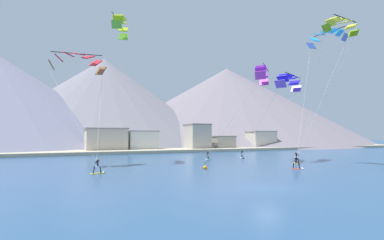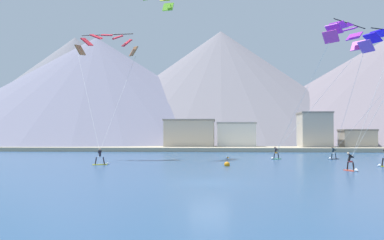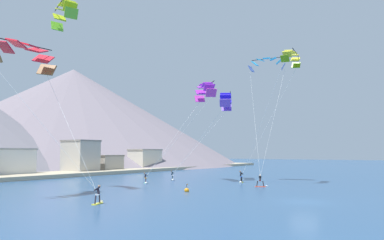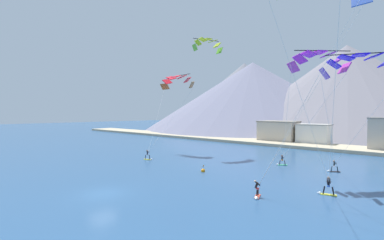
{
  "view_description": "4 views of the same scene",
  "coord_description": "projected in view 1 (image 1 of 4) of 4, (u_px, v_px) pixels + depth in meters",
  "views": [
    {
      "loc": [
        -15.43,
        -19.76,
        4.35
      ],
      "look_at": [
        1.74,
        18.75,
        6.36
      ],
      "focal_mm": 28.0,
      "sensor_mm": 36.0,
      "label": 1
    },
    {
      "loc": [
        0.66,
        -28.05,
        3.23
      ],
      "look_at": [
        -2.1,
        14.86,
        4.55
      ],
      "focal_mm": 40.0,
      "sensor_mm": 36.0,
      "label": 2
    },
    {
      "loc": [
        -34.8,
        -10.53,
        4.56
      ],
      "look_at": [
        0.59,
        12.69,
        8.2
      ],
      "focal_mm": 35.0,
      "sensor_mm": 36.0,
      "label": 3
    },
    {
      "loc": [
        23.16,
        -12.91,
        7.97
      ],
      "look_at": [
        -1.24,
        14.65,
        6.97
      ],
      "focal_mm": 24.0,
      "sensor_mm": 36.0,
      "label": 4
    }
  ],
  "objects": [
    {
      "name": "kitesurfer_near_lead",
      "position": [
        242.0,
        156.0,
        53.41
      ],
      "size": [
        1.61,
        1.4,
        1.62
      ],
      "color": "black",
      "rests_on": "ground"
    },
    {
      "name": "mountain_peak_east_shoulder",
      "position": [
        227.0,
        106.0,
        146.35
      ],
      "size": [
        126.98,
        126.98,
        36.62
      ],
      "color": "slate",
      "rests_on": "ground"
    },
    {
      "name": "kitesurfer_far_left",
      "position": [
        296.0,
        160.0,
        43.94
      ],
      "size": [
        1.78,
        0.89,
        1.83
      ],
      "color": "yellow",
      "rests_on": "ground"
    },
    {
      "name": "ground_plane",
      "position": [
        267.0,
        188.0,
        24.09
      ],
      "size": [
        400.0,
        400.0,
        0.0
      ],
      "primitive_type": "plane",
      "color": "navy"
    },
    {
      "name": "shore_building_quay_west",
      "position": [
        261.0,
        140.0,
        87.56
      ],
      "size": [
        7.92,
        5.3,
        5.32
      ],
      "color": "beige",
      "rests_on": "ground"
    },
    {
      "name": "kitesurfer_mid_center",
      "position": [
        207.0,
        157.0,
        50.23
      ],
      "size": [
        1.55,
        1.47,
        1.64
      ],
      "color": "#33B266",
      "rests_on": "ground"
    },
    {
      "name": "parafoil_kite_far_right",
      "position": [
        327.0,
        37.0,
        43.23
      ],
      "size": [
        9.3,
        5.81,
        18.13
      ],
      "color": "#4360B2"
    },
    {
      "name": "shore_building_quay_east",
      "position": [
        106.0,
        140.0,
        71.59
      ],
      "size": [
        9.72,
        7.23,
        5.85
      ],
      "color": "beige",
      "rests_on": "ground"
    },
    {
      "name": "kitesurfer_near_trail",
      "position": [
        99.0,
        169.0,
        33.02
      ],
      "size": [
        1.77,
        1.0,
        1.75
      ],
      "color": "yellow",
      "rests_on": "ground"
    },
    {
      "name": "shoreline_strip",
      "position": [
        131.0,
        151.0,
        69.61
      ],
      "size": [
        180.0,
        10.0,
        0.7
      ],
      "primitive_type": "cube",
      "color": "tan",
      "rests_on": "ground"
    },
    {
      "name": "shore_building_old_town",
      "position": [
        223.0,
        143.0,
        82.43
      ],
      "size": [
        6.07,
        4.87,
        3.92
      ],
      "color": "#A89E8E",
      "rests_on": "ground"
    },
    {
      "name": "race_marker_buoy",
      "position": [
        205.0,
        168.0,
        37.39
      ],
      "size": [
        0.56,
        0.56,
        1.02
      ],
      "color": "orange",
      "rests_on": "ground"
    },
    {
      "name": "parafoil_kite_mid_center",
      "position": [
        262.0,
        73.0,
        48.23
      ],
      "size": [
        9.55,
        9.15,
        13.9
      ],
      "color": "#C839AE"
    },
    {
      "name": "kitesurfer_far_right",
      "position": [
        298.0,
        165.0,
        37.21
      ],
      "size": [
        0.95,
        1.77,
        1.67
      ],
      "color": "#E54C33",
      "rests_on": "ground"
    },
    {
      "name": "parafoil_kite_near_trail",
      "position": [
        78.0,
        61.0,
        40.98
      ],
      "size": [
        7.59,
        10.58,
        14.33
      ],
      "color": "brown"
    },
    {
      "name": "parafoil_kite_distant_high_outer",
      "position": [
        121.0,
        24.0,
        45.69
      ],
      "size": [
        3.51,
        6.12,
        2.55
      ],
      "color": "#6ABF2D"
    },
    {
      "name": "parafoil_kite_near_lead",
      "position": [
        289.0,
        81.0,
        48.61
      ],
      "size": [
        7.4,
        10.08,
        12.7
      ],
      "color": "#7545CA"
    },
    {
      "name": "parafoil_kite_far_left",
      "position": [
        341.0,
        26.0,
        37.5
      ],
      "size": [
        5.45,
        8.96,
        17.51
      ],
      "color": "#60940F"
    },
    {
      "name": "shore_building_harbour_front",
      "position": [
        142.0,
        141.0,
        75.33
      ],
      "size": [
        7.45,
        5.81,
        5.27
      ],
      "color": "silver",
      "rests_on": "ground"
    },
    {
      "name": "shore_building_promenade_mid",
      "position": [
        197.0,
        137.0,
        79.29
      ],
      "size": [
        5.65,
        6.52,
        7.09
      ],
      "color": "#B7AD9E",
      "rests_on": "ground"
    },
    {
      "name": "mountain_peak_west_ridge",
      "position": [
        104.0,
        102.0,
        121.83
      ],
      "size": [
        97.19,
        97.19,
        35.28
      ],
      "color": "slate",
      "rests_on": "ground"
    }
  ]
}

